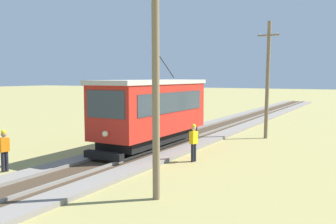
{
  "coord_description": "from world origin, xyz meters",
  "views": [
    {
      "loc": [
        10.4,
        -1.41,
        3.96
      ],
      "look_at": [
        0.09,
        17.25,
        1.97
      ],
      "focal_mm": 39.92,
      "sensor_mm": 36.0,
      "label": 1
    }
  ],
  "objects_px": {
    "second_worker": "(194,141)",
    "gravel_pile": "(127,126)",
    "track_worker": "(4,149)",
    "utility_pole_near_tram": "(156,73)",
    "red_tram": "(152,110)",
    "utility_pole_mid": "(268,79)"
  },
  "relations": [
    {
      "from": "utility_pole_near_tram",
      "to": "second_worker",
      "type": "height_order",
      "value": "utility_pole_near_tram"
    },
    {
      "from": "utility_pole_near_tram",
      "to": "gravel_pile",
      "type": "relative_size",
      "value": 3.11
    },
    {
      "from": "red_tram",
      "to": "utility_pole_mid",
      "type": "height_order",
      "value": "utility_pole_mid"
    },
    {
      "from": "red_tram",
      "to": "utility_pole_near_tram",
      "type": "distance_m",
      "value": 8.36
    },
    {
      "from": "track_worker",
      "to": "second_worker",
      "type": "relative_size",
      "value": 1.0
    },
    {
      "from": "second_worker",
      "to": "track_worker",
      "type": "bearing_deg",
      "value": 54.86
    },
    {
      "from": "red_tram",
      "to": "utility_pole_mid",
      "type": "xyz_separation_m",
      "value": [
        4.32,
        7.25,
        1.68
      ]
    },
    {
      "from": "utility_pole_near_tram",
      "to": "utility_pole_mid",
      "type": "distance_m",
      "value": 14.15
    },
    {
      "from": "track_worker",
      "to": "utility_pole_near_tram",
      "type": "bearing_deg",
      "value": -169.21
    },
    {
      "from": "utility_pole_mid",
      "to": "track_worker",
      "type": "bearing_deg",
      "value": -117.55
    },
    {
      "from": "utility_pole_mid",
      "to": "track_worker",
      "type": "xyz_separation_m",
      "value": [
        -7.39,
        -14.16,
        -2.89
      ]
    },
    {
      "from": "utility_pole_mid",
      "to": "gravel_pile",
      "type": "bearing_deg",
      "value": -164.23
    },
    {
      "from": "utility_pole_mid",
      "to": "track_worker",
      "type": "height_order",
      "value": "utility_pole_mid"
    },
    {
      "from": "red_tram",
      "to": "utility_pole_near_tram",
      "type": "bearing_deg",
      "value": -57.9
    },
    {
      "from": "utility_pole_near_tram",
      "to": "utility_pole_mid",
      "type": "xyz_separation_m",
      "value": [
        0.0,
        14.14,
        -0.23
      ]
    },
    {
      "from": "second_worker",
      "to": "utility_pole_mid",
      "type": "bearing_deg",
      "value": -85.38
    },
    {
      "from": "utility_pole_near_tram",
      "to": "track_worker",
      "type": "bearing_deg",
      "value": -179.86
    },
    {
      "from": "red_tram",
      "to": "track_worker",
      "type": "xyz_separation_m",
      "value": [
        -3.06,
        -6.91,
        -1.21
      ]
    },
    {
      "from": "gravel_pile",
      "to": "track_worker",
      "type": "relative_size",
      "value": 1.44
    },
    {
      "from": "utility_pole_mid",
      "to": "gravel_pile",
      "type": "height_order",
      "value": "utility_pole_mid"
    },
    {
      "from": "second_worker",
      "to": "gravel_pile",
      "type": "bearing_deg",
      "value": -23.76
    },
    {
      "from": "red_tram",
      "to": "utility_pole_near_tram",
      "type": "xyz_separation_m",
      "value": [
        4.32,
        -6.89,
        1.91
      ]
    }
  ]
}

